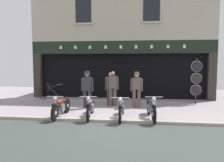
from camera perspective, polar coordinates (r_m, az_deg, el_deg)
ground at (r=6.96m, az=-2.14°, el=-13.18°), size 22.44×22.00×0.18m
shop_facade at (r=14.53m, az=2.87°, el=3.71°), size 10.74×4.42×6.82m
motorcycle_left at (r=8.85m, az=-12.99°, el=-6.33°), size 0.62×1.94×0.89m
motorcycle_center_left at (r=8.62m, az=-5.59°, el=-6.49°), size 0.62×2.03×0.91m
motorcycle_center at (r=8.35m, az=2.44°, el=-6.84°), size 0.62×2.02×0.91m
motorcycle_center_right at (r=8.42m, az=10.07°, el=-6.69°), size 0.62×2.00×0.93m
salesman_left at (r=10.18m, az=-6.41°, el=-1.70°), size 0.56×0.35×1.70m
shopkeeper_center at (r=10.63m, az=0.21°, el=-1.53°), size 0.56×0.26×1.66m
salesman_right at (r=10.35m, az=6.34°, el=-1.76°), size 0.56×0.33×1.66m
assistant_far_right at (r=10.72m, az=-0.35°, el=-1.64°), size 0.56×0.26×1.62m
tyre_sign_pole at (r=11.77m, az=20.86°, el=0.56°), size 0.54×0.06×2.29m
advert_board_near at (r=13.44m, az=-9.08°, el=3.18°), size 0.67×0.03×1.09m
advert_board_far at (r=13.79m, az=-13.47°, el=3.06°), size 0.83×0.03×1.00m
leaning_bicycle at (r=12.80m, az=-15.36°, el=-3.08°), size 1.75×0.59×0.93m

